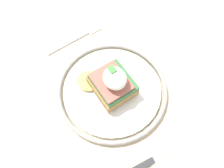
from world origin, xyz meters
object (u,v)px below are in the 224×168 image
(knife, at_px, (154,160))
(sandwich, at_px, (112,82))
(plate, at_px, (112,90))
(fork, at_px, (77,38))

(knife, bearing_deg, sandwich, 175.14)
(plate, distance_m, knife, 0.17)
(sandwich, xyz_separation_m, knife, (0.16, -0.01, -0.04))
(fork, height_order, knife, knife)
(plate, bearing_deg, knife, -5.10)
(sandwich, height_order, fork, sandwich)
(sandwich, relative_size, fork, 0.73)
(fork, distance_m, knife, 0.33)
(plate, relative_size, fork, 1.58)
(plate, relative_size, sandwich, 2.17)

